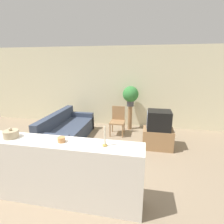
# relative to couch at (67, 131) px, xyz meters

# --- Properties ---
(ground_plane) EXTENTS (14.00, 14.00, 0.00)m
(ground_plane) POSITION_rel_couch_xyz_m (0.82, -1.85, -0.27)
(ground_plane) COLOR gray
(wall_back) EXTENTS (9.00, 0.06, 2.70)m
(wall_back) POSITION_rel_couch_xyz_m (0.82, 1.58, 1.08)
(wall_back) COLOR beige
(wall_back) RESTS_ON ground_plane
(couch) EXTENTS (0.92, 2.05, 0.77)m
(couch) POSITION_rel_couch_xyz_m (0.00, 0.00, 0.00)
(couch) COLOR #384256
(couch) RESTS_ON ground_plane
(tv_stand) EXTENTS (0.76, 0.51, 0.52)m
(tv_stand) POSITION_rel_couch_xyz_m (2.55, -0.01, -0.01)
(tv_stand) COLOR #9E754C
(tv_stand) RESTS_ON ground_plane
(television) EXTENTS (0.59, 0.49, 0.49)m
(television) POSITION_rel_couch_xyz_m (2.54, -0.01, 0.49)
(television) COLOR black
(television) RESTS_ON tv_stand
(wooden_chair) EXTENTS (0.44, 0.44, 0.87)m
(wooden_chair) POSITION_rel_couch_xyz_m (1.38, 0.72, 0.20)
(wooden_chair) COLOR #9E754C
(wooden_chair) RESTS_ON ground_plane
(plant_stand) EXTENTS (0.13, 0.13, 0.80)m
(plant_stand) POSITION_rel_couch_xyz_m (1.71, 1.20, 0.13)
(plant_stand) COLOR #9E754C
(plant_stand) RESTS_ON ground_plane
(potted_plant) EXTENTS (0.51, 0.51, 0.65)m
(potted_plant) POSITION_rel_couch_xyz_m (1.71, 1.20, 0.90)
(potted_plant) COLOR #4C4C51
(potted_plant) RESTS_ON plant_stand
(foreground_counter) EXTENTS (2.82, 0.44, 1.02)m
(foreground_counter) POSITION_rel_couch_xyz_m (0.82, -2.17, 0.24)
(foreground_counter) COLOR silver
(foreground_counter) RESTS_ON ground_plane
(decorative_bowl) EXTENTS (0.23, 0.23, 0.17)m
(decorative_bowl) POSITION_rel_couch_xyz_m (0.15, -2.17, 0.81)
(decorative_bowl) COLOR tan
(decorative_bowl) RESTS_ON foreground_counter
(candle_jar) EXTENTS (0.11, 0.11, 0.08)m
(candle_jar) POSITION_rel_couch_xyz_m (1.00, -2.17, 0.79)
(candle_jar) COLOR #C6844C
(candle_jar) RESTS_ON foreground_counter
(candlestick) EXTENTS (0.07, 0.07, 0.30)m
(candlestick) POSITION_rel_couch_xyz_m (1.66, -2.17, 0.85)
(candlestick) COLOR #B7933D
(candlestick) RESTS_ON foreground_counter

